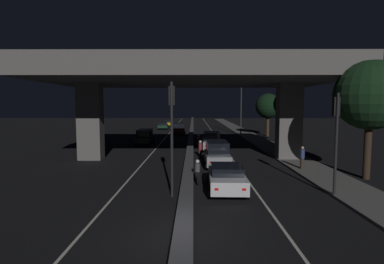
% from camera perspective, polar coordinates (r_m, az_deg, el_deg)
% --- Properties ---
extents(ground_plane, '(200.00, 200.00, 0.00)m').
position_cam_1_polar(ground_plane, '(11.25, -1.59, -19.19)').
color(ground_plane, black).
extents(lane_line_left_inner, '(0.12, 126.00, 0.00)m').
position_cam_1_polar(lane_line_left_inner, '(45.66, -4.81, -0.76)').
color(lane_line_left_inner, beige).
rests_on(lane_line_left_inner, ground_plane).
extents(lane_line_right_inner, '(0.12, 126.00, 0.00)m').
position_cam_1_polar(lane_line_right_inner, '(45.61, 4.52, -0.76)').
color(lane_line_right_inner, beige).
rests_on(lane_line_right_inner, ground_plane).
extents(median_divider, '(0.68, 126.00, 0.40)m').
position_cam_1_polar(median_divider, '(45.46, -0.15, -0.52)').
color(median_divider, '#4C4C51').
rests_on(median_divider, ground_plane).
extents(sidewalk_right, '(2.93, 126.00, 0.13)m').
position_cam_1_polar(sidewalk_right, '(39.44, 12.73, -1.69)').
color(sidewalk_right, '#5B5956').
rests_on(sidewalk_right, ground_plane).
extents(elevated_overpass, '(24.04, 13.34, 8.97)m').
position_cam_1_polar(elevated_overpass, '(25.53, -0.50, 10.55)').
color(elevated_overpass, '#5B5956').
rests_on(elevated_overpass, ground_plane).
extents(traffic_light_left_of_median, '(0.30, 0.49, 5.79)m').
position_cam_1_polar(traffic_light_left_of_median, '(15.01, -3.86, 2.38)').
color(traffic_light_left_of_median, black).
rests_on(traffic_light_left_of_median, ground_plane).
extents(traffic_light_right_of_median, '(0.30, 0.49, 5.24)m').
position_cam_1_polar(traffic_light_right_of_median, '(16.60, 25.73, 0.93)').
color(traffic_light_right_of_median, black).
rests_on(traffic_light_right_of_median, ground_plane).
extents(street_lamp, '(1.90, 0.32, 8.99)m').
position_cam_1_polar(street_lamp, '(46.91, 9.08, 5.72)').
color(street_lamp, '#2D2D30').
rests_on(street_lamp, ground_plane).
extents(car_white_lead, '(2.09, 4.54, 1.44)m').
position_cam_1_polar(car_white_lead, '(16.44, 6.57, -8.50)').
color(car_white_lead, silver).
rests_on(car_white_lead, ground_plane).
extents(car_silver_second, '(1.97, 4.12, 1.91)m').
position_cam_1_polar(car_silver_second, '(22.86, 4.78, -4.08)').
color(car_silver_second, gray).
rests_on(car_silver_second, ground_plane).
extents(car_silver_third, '(2.03, 4.73, 1.89)m').
position_cam_1_polar(car_silver_third, '(31.09, 3.71, -1.70)').
color(car_silver_third, gray).
rests_on(car_silver_third, ground_plane).
extents(car_black_lead_oncoming, '(1.88, 4.16, 1.82)m').
position_cam_1_polar(car_black_lead_oncoming, '(35.89, -8.96, -0.83)').
color(car_black_lead_oncoming, black).
rests_on(car_black_lead_oncoming, ground_plane).
extents(car_dark_red_second_oncoming, '(2.10, 4.00, 1.84)m').
position_cam_1_polar(car_dark_red_second_oncoming, '(47.51, -2.51, 0.63)').
color(car_dark_red_second_oncoming, '#591414').
rests_on(car_dark_red_second_oncoming, ground_plane).
extents(car_dark_green_third_oncoming, '(2.13, 4.14, 1.34)m').
position_cam_1_polar(car_dark_green_third_oncoming, '(58.92, -5.52, 1.22)').
color(car_dark_green_third_oncoming, black).
rests_on(car_dark_green_third_oncoming, ground_plane).
extents(car_taxi_yellow_fourth_oncoming, '(1.91, 4.63, 1.32)m').
position_cam_1_polar(car_taxi_yellow_fourth_oncoming, '(68.05, -4.43, 1.74)').
color(car_taxi_yellow_fourth_oncoming, gold).
rests_on(car_taxi_yellow_fourth_oncoming, ground_plane).
extents(motorcycle_black_filtering_near, '(0.32, 1.83, 1.38)m').
position_cam_1_polar(motorcycle_black_filtering_near, '(18.22, 1.06, -7.71)').
color(motorcycle_black_filtering_near, black).
rests_on(motorcycle_black_filtering_near, ground_plane).
extents(motorcycle_red_filtering_mid, '(0.33, 1.87, 1.48)m').
position_cam_1_polar(motorcycle_red_filtering_mid, '(27.05, 1.59, -3.42)').
color(motorcycle_red_filtering_mid, black).
rests_on(motorcycle_red_filtering_mid, ground_plane).
extents(motorcycle_blue_filtering_far, '(0.33, 1.98, 1.51)m').
position_cam_1_polar(motorcycle_blue_filtering_far, '(32.46, 1.29, -1.99)').
color(motorcycle_blue_filtering_far, black).
rests_on(motorcycle_blue_filtering_far, ground_plane).
extents(pedestrian_on_sidewalk, '(0.31, 0.31, 1.60)m').
position_cam_1_polar(pedestrian_on_sidewalk, '(22.71, 20.26, -4.59)').
color(pedestrian_on_sidewalk, '#2D261E').
rests_on(pedestrian_on_sidewalk, sidewalk_right).
extents(roadside_tree_kerbside_near, '(4.30, 4.30, 7.41)m').
position_cam_1_polar(roadside_tree_kerbside_near, '(21.59, 30.82, 5.98)').
color(roadside_tree_kerbside_near, '#2D2116').
rests_on(roadside_tree_kerbside_near, ground_plane).
extents(roadside_tree_kerbside_mid, '(2.95, 2.95, 6.27)m').
position_cam_1_polar(roadside_tree_kerbside_mid, '(35.70, 17.58, 5.06)').
color(roadside_tree_kerbside_mid, '#2D2116').
rests_on(roadside_tree_kerbside_mid, ground_plane).
extents(roadside_tree_kerbside_far, '(3.74, 3.74, 6.42)m').
position_cam_1_polar(roadside_tree_kerbside_far, '(46.45, 14.29, 4.79)').
color(roadside_tree_kerbside_far, '#38281C').
rests_on(roadside_tree_kerbside_far, ground_plane).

